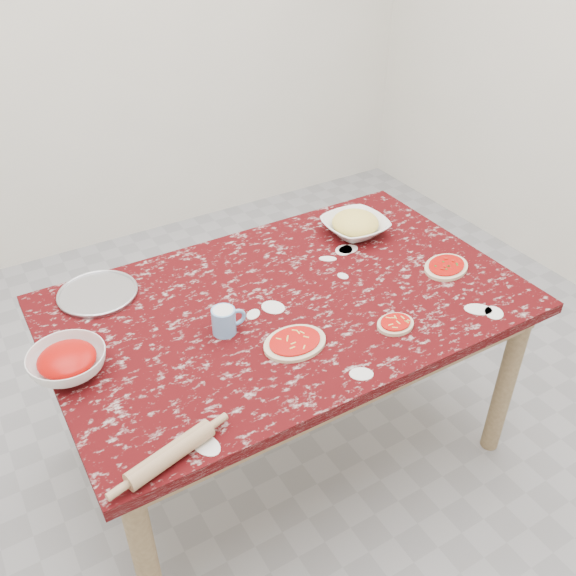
# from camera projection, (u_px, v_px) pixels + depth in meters

# --- Properties ---
(ground) EXTENTS (4.00, 4.00, 0.00)m
(ground) POSITION_uv_depth(u_px,v_px,m) (288.00, 445.00, 2.56)
(ground) COLOR gray
(worktable) EXTENTS (1.60, 1.00, 0.75)m
(worktable) POSITION_uv_depth(u_px,v_px,m) (288.00, 319.00, 2.18)
(worktable) COLOR #390507
(worktable) RESTS_ON ground
(pizza_tray) EXTENTS (0.35, 0.35, 0.01)m
(pizza_tray) POSITION_uv_depth(u_px,v_px,m) (98.00, 294.00, 2.15)
(pizza_tray) COLOR #B2B2B7
(pizza_tray) RESTS_ON worktable
(sauce_bowl) EXTENTS (0.30, 0.30, 0.07)m
(sauce_bowl) POSITION_uv_depth(u_px,v_px,m) (68.00, 363.00, 1.82)
(sauce_bowl) COLOR white
(sauce_bowl) RESTS_ON worktable
(cheese_bowl) EXTENTS (0.25, 0.25, 0.06)m
(cheese_bowl) POSITION_uv_depth(u_px,v_px,m) (355.00, 227.00, 2.48)
(cheese_bowl) COLOR white
(cheese_bowl) RESTS_ON worktable
(flour_mug) EXTENTS (0.11, 0.08, 0.09)m
(flour_mug) POSITION_uv_depth(u_px,v_px,m) (225.00, 320.00, 1.96)
(flour_mug) COLOR #6DA4DD
(flour_mug) RESTS_ON worktable
(pizza_left) EXTENTS (0.21, 0.17, 0.02)m
(pizza_left) POSITION_uv_depth(u_px,v_px,m) (295.00, 343.00, 1.93)
(pizza_left) COLOR beige
(pizza_left) RESTS_ON worktable
(pizza_mid) EXTENTS (0.13, 0.11, 0.02)m
(pizza_mid) POSITION_uv_depth(u_px,v_px,m) (395.00, 324.00, 2.01)
(pizza_mid) COLOR beige
(pizza_mid) RESTS_ON worktable
(pizza_right) EXTENTS (0.23, 0.20, 0.02)m
(pizza_right) POSITION_uv_depth(u_px,v_px,m) (446.00, 267.00, 2.29)
(pizza_right) COLOR beige
(pizza_right) RESTS_ON worktable
(rolling_pin) EXTENTS (0.25, 0.11, 0.05)m
(rolling_pin) POSITION_uv_depth(u_px,v_px,m) (171.00, 454.00, 1.56)
(rolling_pin) COLOR tan
(rolling_pin) RESTS_ON worktable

